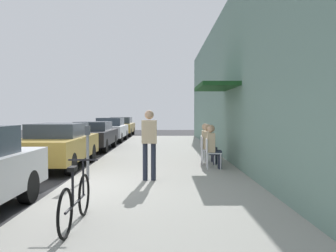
# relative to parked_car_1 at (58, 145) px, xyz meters

# --- Properties ---
(ground_plane) EXTENTS (60.00, 60.00, 0.00)m
(ground_plane) POSITION_rel_parked_car_1_xyz_m (1.10, -3.58, -0.74)
(ground_plane) COLOR #2D2D30
(sidewalk_slab) EXTENTS (4.50, 32.00, 0.12)m
(sidewalk_slab) POSITION_rel_parked_car_1_xyz_m (3.35, -1.58, -0.68)
(sidewalk_slab) COLOR #9E9B93
(sidewalk_slab) RESTS_ON ground_plane
(building_facade) EXTENTS (1.40, 32.00, 5.64)m
(building_facade) POSITION_rel_parked_car_1_xyz_m (5.75, -1.57, 2.07)
(building_facade) COLOR gray
(building_facade) RESTS_ON ground_plane
(parked_car_1) EXTENTS (1.80, 4.40, 1.42)m
(parked_car_1) POSITION_rel_parked_car_1_xyz_m (0.00, 0.00, 0.00)
(parked_car_1) COLOR #A58433
(parked_car_1) RESTS_ON ground_plane
(parked_car_2) EXTENTS (1.80, 4.40, 1.36)m
(parked_car_2) POSITION_rel_parked_car_1_xyz_m (0.00, 5.53, -0.03)
(parked_car_2) COLOR black
(parked_car_2) RESTS_ON ground_plane
(parked_car_3) EXTENTS (1.80, 4.40, 1.49)m
(parked_car_3) POSITION_rel_parked_car_1_xyz_m (0.00, 10.84, 0.02)
(parked_car_3) COLOR silver
(parked_car_3) RESTS_ON ground_plane
(parked_car_4) EXTENTS (1.80, 4.40, 1.48)m
(parked_car_4) POSITION_rel_parked_car_1_xyz_m (0.00, 16.44, 0.01)
(parked_car_4) COLOR #A58433
(parked_car_4) RESTS_ON ground_plane
(parking_meter) EXTENTS (0.12, 0.10, 1.32)m
(parking_meter) POSITION_rel_parked_car_1_xyz_m (1.55, -2.64, 0.14)
(parking_meter) COLOR slate
(parking_meter) RESTS_ON sidewalk_slab
(bicycle_0) EXTENTS (0.46, 1.71, 0.90)m
(bicycle_0) POSITION_rel_parked_car_1_xyz_m (2.16, -6.20, -0.27)
(bicycle_0) COLOR black
(bicycle_0) RESTS_ON sidewalk_slab
(cafe_chair_0) EXTENTS (0.46, 0.46, 0.87)m
(cafe_chair_0) POSITION_rel_parked_car_1_xyz_m (4.80, -0.96, -0.12)
(cafe_chair_0) COLOR silver
(cafe_chair_0) RESTS_ON sidewalk_slab
(seated_patron_0) EXTENTS (0.44, 0.37, 1.29)m
(seated_patron_0) POSITION_rel_parked_car_1_xyz_m (4.86, -0.96, 0.07)
(seated_patron_0) COLOR #232838
(seated_patron_0) RESTS_ON sidewalk_slab
(cafe_chair_1) EXTENTS (0.54, 0.54, 0.87)m
(cafe_chair_1) POSITION_rel_parked_car_1_xyz_m (4.80, -0.04, -0.12)
(cafe_chair_1) COLOR silver
(cafe_chair_1) RESTS_ON sidewalk_slab
(seated_patron_1) EXTENTS (0.50, 0.45, 1.29)m
(seated_patron_1) POSITION_rel_parked_car_1_xyz_m (4.86, -0.05, 0.07)
(seated_patron_1) COLOR #232838
(seated_patron_1) RESTS_ON sidewalk_slab
(cafe_chair_2) EXTENTS (0.46, 0.46, 0.87)m
(cafe_chair_2) POSITION_rel_parked_car_1_xyz_m (4.80, 0.54, -0.12)
(cafe_chair_2) COLOR silver
(cafe_chair_2) RESTS_ON sidewalk_slab
(seated_patron_2) EXTENTS (0.44, 0.37, 1.29)m
(seated_patron_2) POSITION_rel_parked_car_1_xyz_m (4.86, 0.54, 0.07)
(seated_patron_2) COLOR #232838
(seated_patron_2) RESTS_ON sidewalk_slab
(pedestrian_standing) EXTENTS (0.36, 0.22, 1.70)m
(pedestrian_standing) POSITION_rel_parked_car_1_xyz_m (3.07, -2.76, 0.38)
(pedestrian_standing) COLOR #232838
(pedestrian_standing) RESTS_ON sidewalk_slab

